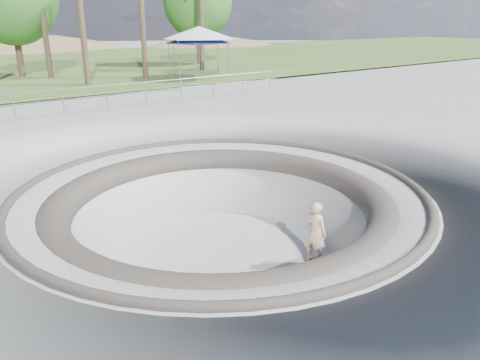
{
  "coord_description": "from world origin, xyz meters",
  "views": [
    {
      "loc": [
        -6.27,
        -9.03,
        4.1
      ],
      "look_at": [
        1.08,
        0.59,
        -0.1
      ],
      "focal_mm": 35.0,
      "sensor_mm": 36.0,
      "label": 1
    }
  ],
  "objects": [
    {
      "name": "ground",
      "position": [
        0.0,
        0.0,
        0.0
      ],
      "size": [
        180.0,
        180.0,
        0.0
      ],
      "primitive_type": "plane",
      "color": "#A5A59F",
      "rests_on": "ground"
    },
    {
      "name": "skate_bowl",
      "position": [
        0.0,
        0.0,
        -1.83
      ],
      "size": [
        14.0,
        14.0,
        4.1
      ],
      "color": "#A5A59F",
      "rests_on": "ground"
    },
    {
      "name": "safety_railing",
      "position": [
        0.0,
        12.0,
        0.69
      ],
      "size": [
        25.0,
        0.06,
        1.03
      ],
      "color": "gray",
      "rests_on": "ground"
    },
    {
      "name": "skateboard",
      "position": [
        1.69,
        -1.73,
        -1.83
      ],
      "size": [
        0.9,
        0.4,
        0.09
      ],
      "color": "#91563A",
      "rests_on": "ground"
    },
    {
      "name": "skater",
      "position": [
        1.69,
        -1.73,
        -0.99
      ],
      "size": [
        0.49,
        0.66,
        1.65
      ],
      "primitive_type": "imported",
      "rotation": [
        0.0,
        0.0,
        1.74
      ],
      "color": "beige",
      "rests_on": "skateboard"
    },
    {
      "name": "canopy_white",
      "position": [
        11.01,
        18.0,
        3.2
      ],
      "size": [
        6.06,
        6.06,
        3.33
      ],
      "color": "gray",
      "rests_on": "ground"
    },
    {
      "name": "canopy_blue",
      "position": [
        10.94,
        18.0,
        2.89
      ],
      "size": [
        5.87,
        5.87,
        2.99
      ],
      "color": "gray",
      "rests_on": "ground"
    },
    {
      "name": "bushy_tree_right",
      "position": [
        16.56,
        26.71,
        5.55
      ],
      "size": [
        6.01,
        5.46,
        8.67
      ],
      "color": "brown",
      "rests_on": "ground"
    }
  ]
}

